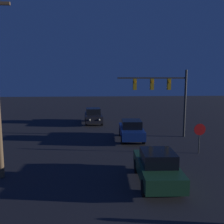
{
  "coord_description": "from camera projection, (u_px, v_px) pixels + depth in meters",
  "views": [
    {
      "loc": [
        -1.07,
        -3.28,
        5.08
      ],
      "look_at": [
        0.0,
        12.42,
        2.82
      ],
      "focal_mm": 40.0,
      "sensor_mm": 36.0,
      "label": 1
    }
  ],
  "objects": [
    {
      "name": "traffic_signal_mast",
      "position": [
        165.0,
        91.0,
        20.49
      ],
      "size": [
        5.75,
        0.3,
        5.61
      ],
      "color": "#2D2D2D",
      "rests_on": "ground_plane"
    },
    {
      "name": "car_mid",
      "position": [
        131.0,
        130.0,
        19.97
      ],
      "size": [
        1.95,
        4.37,
        1.63
      ],
      "rotation": [
        0.0,
        0.0,
        -0.04
      ],
      "color": "navy",
      "rests_on": "ground_plane"
    },
    {
      "name": "stop_sign",
      "position": [
        200.0,
        133.0,
        16.37
      ],
      "size": [
        0.77,
        0.07,
        2.01
      ],
      "color": "#2D2D2D",
      "rests_on": "ground_plane"
    },
    {
      "name": "car_far",
      "position": [
        93.0,
        116.0,
        27.01
      ],
      "size": [
        2.0,
        4.39,
        1.63
      ],
      "rotation": [
        0.0,
        0.0,
        3.2
      ],
      "color": "black",
      "rests_on": "ground_plane"
    },
    {
      "name": "car_near",
      "position": [
        157.0,
        167.0,
        11.83
      ],
      "size": [
        1.93,
        4.36,
        1.63
      ],
      "rotation": [
        0.0,
        0.0,
        -0.04
      ],
      "color": "#1E4728",
      "rests_on": "ground_plane"
    }
  ]
}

